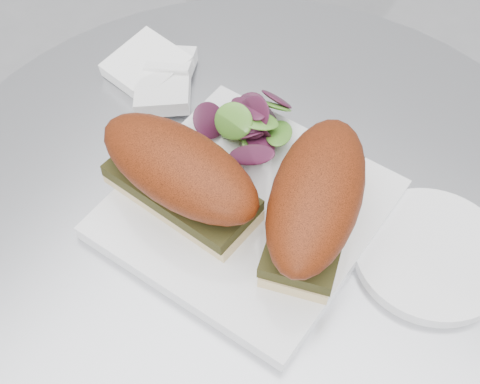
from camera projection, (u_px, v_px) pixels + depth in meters
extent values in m
cylinder|color=#A4A5AB|center=(256.00, 223.00, 0.67)|extent=(0.70, 0.70, 0.02)
cylinder|color=#A4A5AB|center=(251.00, 367.00, 0.96)|extent=(0.07, 0.07, 0.71)
cube|color=white|center=(247.00, 209.00, 0.66)|extent=(0.24, 0.24, 0.02)
cube|color=#D4B785|center=(182.00, 196.00, 0.65)|extent=(0.16, 0.07, 0.01)
cube|color=black|center=(181.00, 188.00, 0.64)|extent=(0.15, 0.07, 0.01)
ellipsoid|color=maroon|center=(179.00, 167.00, 0.61)|extent=(0.18, 0.09, 0.06)
cube|color=#D4B785|center=(313.00, 222.00, 0.63)|extent=(0.11, 0.17, 0.01)
cube|color=black|center=(314.00, 214.00, 0.62)|extent=(0.11, 0.17, 0.01)
ellipsoid|color=maroon|center=(317.00, 194.00, 0.59)|extent=(0.13, 0.20, 0.06)
cylinder|color=white|center=(432.00, 254.00, 0.63)|extent=(0.15, 0.15, 0.01)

